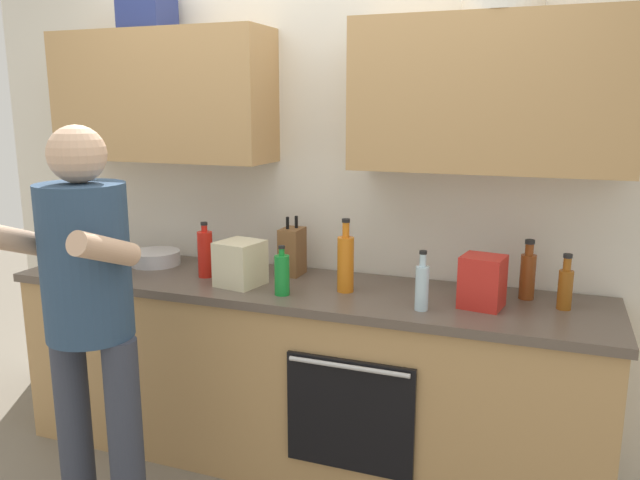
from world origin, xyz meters
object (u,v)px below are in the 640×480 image
bottle_juice (346,262)px  grocery_bag_rice (240,263)px  bottle_water (422,286)px  bottle_soda (282,274)px  bottle_syrup (565,287)px  bottle_wine (99,242)px  bottle_hotsauce (205,253)px  grocery_bag_crisps (482,282)px  cup_stoneware (107,264)px  mixing_bowl (156,258)px  knife_block (292,251)px  bottle_vinegar (528,274)px  person_standing (88,300)px  bottle_soy (120,258)px

bottle_juice → grocery_bag_rice: size_ratio=1.60×
bottle_water → bottle_soda: bottle_water is taller
bottle_syrup → bottle_wine: bearing=-178.3°
bottle_hotsauce → grocery_bag_crisps: 1.33m
bottle_juice → bottle_water: bearing=-20.5°
bottle_syrup → cup_stoneware: 2.16m
bottle_wine → mixing_bowl: bearing=20.0°
cup_stoneware → knife_block: 0.94m
bottle_wine → bottle_vinegar: size_ratio=1.14×
person_standing → knife_block: bearing=61.7°
bottle_wine → grocery_bag_rice: 0.89m
bottle_wine → grocery_bag_crisps: bottle_wine is taller
bottle_syrup → grocery_bag_rice: bottle_syrup is taller
bottle_water → bottle_wine: bearing=175.1°
bottle_hotsauce → bottle_syrup: 1.66m
bottle_vinegar → bottle_hotsauce: bearing=-173.1°
mixing_bowl → grocery_bag_rice: (0.61, -0.19, 0.07)m
bottle_vinegar → cup_stoneware: (-2.00, -0.31, -0.06)m
bottle_juice → bottle_syrup: 0.94m
bottle_soda → knife_block: knife_block is taller
bottle_soy → bottle_wine: bottle_wine is taller
bottle_hotsauce → mixing_bowl: size_ratio=1.06×
bottle_soy → bottle_soda: size_ratio=1.13×
bottle_water → bottle_vinegar: 0.51m
bottle_soy → knife_block: size_ratio=0.86×
bottle_soda → knife_block: size_ratio=0.76×
bottle_syrup → grocery_bag_crisps: bottle_syrup is taller
bottle_soda → knife_block: bearing=105.4°
bottle_juice → bottle_hotsauce: bottle_juice is taller
bottle_water → bottle_vinegar: bearing=38.5°
bottle_hotsauce → bottle_water: bottle_hotsauce is taller
bottle_water → grocery_bag_rice: 0.88m
bottle_wine → cup_stoneware: bearing=-41.5°
bottle_wine → bottle_soda: (1.13, -0.16, -0.03)m
bottle_water → bottle_syrup: (0.55, 0.22, -0.01)m
bottle_soy → knife_block: 0.84m
bottle_soda → bottle_syrup: (1.18, 0.23, 0.00)m
bottle_hotsauce → grocery_bag_crisps: (1.33, -0.01, -0.01)m
bottle_juice → cup_stoneware: 1.23m
cup_stoneware → knife_block: bearing=19.8°
bottle_juice → bottle_vinegar: 0.80m
cup_stoneware → grocery_bag_crisps: (1.83, 0.12, 0.06)m
bottle_vinegar → person_standing: bearing=-150.7°
person_standing → bottle_hotsauce: bearing=81.8°
bottle_soy → bottle_water: size_ratio=1.00×
bottle_juice → bottle_water: 0.41m
cup_stoneware → bottle_juice: bearing=6.3°
bottle_water → grocery_bag_crisps: (0.23, 0.13, 0.01)m
person_standing → bottle_water: size_ratio=6.58×
bottle_soda → grocery_bag_rice: (-0.25, 0.07, 0.01)m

